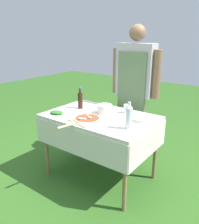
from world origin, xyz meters
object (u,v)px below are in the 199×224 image
object	(u,v)px
plate_stack	(142,118)
sauce_jar	(127,109)
person_cook	(135,83)
water_bottle	(129,116)
mixing_tub	(104,109)
pizza_on_peel	(86,119)
herb_container	(57,113)
prep_table	(100,123)
oil_bottle	(80,100)

from	to	relation	value
plate_stack	sauce_jar	bearing A→B (deg)	155.88
person_cook	water_bottle	size ratio (longest dim) A/B	6.59
plate_stack	water_bottle	bearing A→B (deg)	-89.45
mixing_tub	person_cook	bearing A→B (deg)	83.42
person_cook	water_bottle	bearing A→B (deg)	113.62
pizza_on_peel	mixing_tub	size ratio (longest dim) A/B	3.20
water_bottle	herb_container	world-z (taller)	water_bottle
sauce_jar	prep_table	bearing A→B (deg)	-125.89
person_cook	mixing_tub	distance (m)	0.62
water_bottle	herb_container	distance (m)	0.87
plate_stack	prep_table	bearing A→B (deg)	-161.25
plate_stack	mixing_tub	bearing A→B (deg)	-171.77
mixing_tub	prep_table	bearing A→B (deg)	-87.58
herb_container	pizza_on_peel	bearing A→B (deg)	6.48
pizza_on_peel	sauce_jar	xyz separation A→B (m)	(0.21, 0.48, 0.03)
person_cook	sauce_jar	xyz separation A→B (m)	(0.13, -0.40, -0.22)
mixing_tub	water_bottle	bearing A→B (deg)	-26.98
person_cook	pizza_on_peel	xyz separation A→B (m)	(-0.08, -0.88, -0.25)
oil_bottle	herb_container	xyz separation A→B (m)	(-0.06, -0.33, -0.08)
mixing_tub	herb_container	bearing A→B (deg)	-140.14
oil_bottle	mixing_tub	xyz separation A→B (m)	(0.35, 0.01, -0.05)
person_cook	plate_stack	bearing A→B (deg)	124.69
person_cook	oil_bottle	bearing A→B (deg)	53.26
sauce_jar	water_bottle	bearing A→B (deg)	-57.88
oil_bottle	plate_stack	world-z (taller)	oil_bottle
mixing_tub	sauce_jar	size ratio (longest dim) A/B	1.71
prep_table	water_bottle	size ratio (longest dim) A/B	4.59
pizza_on_peel	sauce_jar	distance (m)	0.52
prep_table	pizza_on_peel	distance (m)	0.24
prep_table	plate_stack	bearing A→B (deg)	18.75
prep_table	sauce_jar	distance (m)	0.35
water_bottle	pizza_on_peel	bearing A→B (deg)	-171.44
prep_table	mixing_tub	distance (m)	0.16
person_cook	herb_container	size ratio (longest dim) A/B	8.44
prep_table	mixing_tub	world-z (taller)	mixing_tub
oil_bottle	herb_container	size ratio (longest dim) A/B	1.26
prep_table	person_cook	world-z (taller)	person_cook
herb_container	mixing_tub	size ratio (longest dim) A/B	1.23
water_bottle	herb_container	xyz separation A→B (m)	(-0.86, -0.11, -0.11)
person_cook	pizza_on_peel	size ratio (longest dim) A/B	3.23
sauce_jar	pizza_on_peel	bearing A→B (deg)	-113.74
mixing_tub	plate_stack	bearing A→B (deg)	8.23
prep_table	oil_bottle	xyz separation A→B (m)	(-0.35, 0.07, 0.19)
water_bottle	prep_table	bearing A→B (deg)	162.20
person_cook	oil_bottle	xyz separation A→B (m)	(-0.41, -0.59, -0.16)
herb_container	plate_stack	world-z (taller)	herb_container
plate_stack	sauce_jar	xyz separation A→B (m)	(-0.25, 0.11, 0.03)
prep_table	sauce_jar	size ratio (longest dim) A/B	12.35
oil_bottle	pizza_on_peel	bearing A→B (deg)	-40.88
prep_table	person_cook	bearing A→B (deg)	84.57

